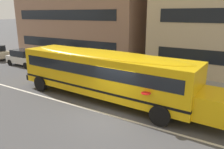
% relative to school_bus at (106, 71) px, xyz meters
% --- Properties ---
extents(ground_plane, '(400.00, 400.00, 0.00)m').
position_rel_school_bus_xyz_m(ground_plane, '(1.48, -1.83, -1.82)').
color(ground_plane, '#4C4C4F').
extents(sidewalk_far, '(120.00, 3.00, 0.01)m').
position_rel_school_bus_xyz_m(sidewalk_far, '(1.48, 6.27, -1.81)').
color(sidewalk_far, gray).
rests_on(sidewalk_far, ground_plane).
extents(lane_centreline, '(110.00, 0.16, 0.01)m').
position_rel_school_bus_xyz_m(lane_centreline, '(1.48, -1.83, -1.81)').
color(lane_centreline, silver).
rests_on(lane_centreline, ground_plane).
extents(school_bus, '(13.77, 3.58, 3.06)m').
position_rel_school_bus_xyz_m(school_bus, '(0.00, 0.00, 0.00)').
color(school_bus, yellow).
rests_on(school_bus, ground_plane).
extents(parked_car_white_mid_block, '(3.91, 1.89, 1.64)m').
position_rel_school_bus_xyz_m(parked_car_white_mid_block, '(-12.57, 3.36, -0.97)').
color(parked_car_white_mid_block, silver).
rests_on(parked_car_white_mid_block, ground_plane).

